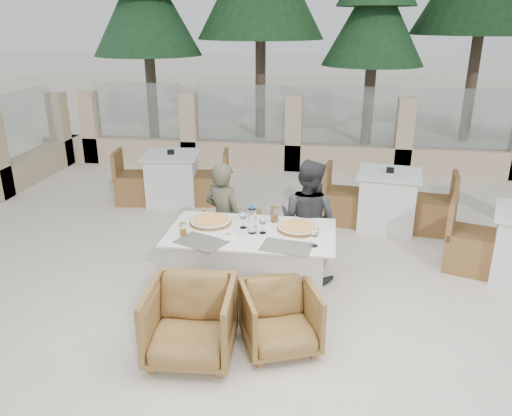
# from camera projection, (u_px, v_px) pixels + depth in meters

# --- Properties ---
(ground) EXTENTS (80.00, 80.00, 0.00)m
(ground) POSITION_uv_depth(u_px,v_px,m) (256.00, 299.00, 5.09)
(ground) COLOR beige
(ground) RESTS_ON ground
(sand_patch) EXTENTS (30.00, 16.00, 0.01)m
(sand_patch) POSITION_uv_depth(u_px,v_px,m) (312.00, 99.00, 18.05)
(sand_patch) COLOR beige
(sand_patch) RESTS_ON ground
(perimeter_wall_far) EXTENTS (10.00, 0.34, 1.60)m
(perimeter_wall_far) POSITION_uv_depth(u_px,v_px,m) (294.00, 128.00, 9.26)
(perimeter_wall_far) COLOR beige
(perimeter_wall_far) RESTS_ON ground
(pine_far_left) EXTENTS (2.42, 2.42, 5.50)m
(pine_far_left) POSITION_uv_depth(u_px,v_px,m) (146.00, 17.00, 11.08)
(pine_far_left) COLOR #1F4825
(pine_far_left) RESTS_ON ground
(pine_centre) EXTENTS (2.20, 2.20, 5.00)m
(pine_centre) POSITION_uv_depth(u_px,v_px,m) (374.00, 29.00, 10.67)
(pine_centre) COLOR #1F4A25
(pine_centre) RESTS_ON ground
(dining_table) EXTENTS (1.60, 0.90, 0.77)m
(dining_table) POSITION_uv_depth(u_px,v_px,m) (252.00, 267.00, 4.92)
(dining_table) COLOR silver
(dining_table) RESTS_ON ground
(placemat_near_left) EXTENTS (0.53, 0.45, 0.00)m
(placemat_near_left) POSITION_uv_depth(u_px,v_px,m) (201.00, 242.00, 4.56)
(placemat_near_left) COLOR #555249
(placemat_near_left) RESTS_ON dining_table
(placemat_near_right) EXTENTS (0.49, 0.37, 0.00)m
(placemat_near_right) POSITION_uv_depth(u_px,v_px,m) (287.00, 247.00, 4.46)
(placemat_near_right) COLOR #5F5B51
(placemat_near_right) RESTS_ON dining_table
(pizza_left) EXTENTS (0.46, 0.46, 0.05)m
(pizza_left) POSITION_uv_depth(u_px,v_px,m) (210.00, 221.00, 4.97)
(pizza_left) COLOR orange
(pizza_left) RESTS_ON dining_table
(pizza_right) EXTENTS (0.53, 0.53, 0.05)m
(pizza_right) POSITION_uv_depth(u_px,v_px,m) (298.00, 227.00, 4.81)
(pizza_right) COLOR orange
(pizza_right) RESTS_ON dining_table
(water_bottle) EXTENTS (0.11, 0.11, 0.29)m
(water_bottle) POSITION_uv_depth(u_px,v_px,m) (252.00, 219.00, 4.71)
(water_bottle) COLOR #ABC5E0
(water_bottle) RESTS_ON dining_table
(wine_glass_centre) EXTENTS (0.08, 0.08, 0.18)m
(wine_glass_centre) POSITION_uv_depth(u_px,v_px,m) (243.00, 219.00, 4.84)
(wine_glass_centre) COLOR silver
(wine_glass_centre) RESTS_ON dining_table
(wine_glass_near) EXTENTS (0.08, 0.08, 0.18)m
(wine_glass_near) POSITION_uv_depth(u_px,v_px,m) (263.00, 224.00, 4.71)
(wine_glass_near) COLOR white
(wine_glass_near) RESTS_ON dining_table
(wine_glass_corner) EXTENTS (0.08, 0.08, 0.18)m
(wine_glass_corner) POSITION_uv_depth(u_px,v_px,m) (315.00, 237.00, 4.44)
(wine_glass_corner) COLOR white
(wine_glass_corner) RESTS_ON dining_table
(beer_glass_left) EXTENTS (0.08, 0.08, 0.13)m
(beer_glass_left) POSITION_uv_depth(u_px,v_px,m) (183.00, 229.00, 4.68)
(beer_glass_left) COLOR orange
(beer_glass_left) RESTS_ON dining_table
(beer_glass_right) EXTENTS (0.09, 0.09, 0.15)m
(beer_glass_right) POSITION_uv_depth(u_px,v_px,m) (274.00, 215.00, 4.99)
(beer_glass_right) COLOR #BF6C1B
(beer_glass_right) RESTS_ON dining_table
(olive_dish) EXTENTS (0.12, 0.12, 0.04)m
(olive_dish) POSITION_uv_depth(u_px,v_px,m) (228.00, 236.00, 4.64)
(olive_dish) COLOR white
(olive_dish) RESTS_ON dining_table
(armchair_far_left) EXTENTS (0.81, 0.83, 0.64)m
(armchair_far_left) POSITION_uv_depth(u_px,v_px,m) (232.00, 244.00, 5.59)
(armchair_far_left) COLOR olive
(armchair_far_left) RESTS_ON ground
(armchair_far_right) EXTENTS (0.80, 0.82, 0.63)m
(armchair_far_right) POSITION_uv_depth(u_px,v_px,m) (293.00, 247.00, 5.51)
(armchair_far_right) COLOR olive
(armchair_far_right) RESTS_ON ground
(armchair_near_left) EXTENTS (0.75, 0.77, 0.66)m
(armchair_near_left) POSITION_uv_depth(u_px,v_px,m) (191.00, 322.00, 4.13)
(armchair_near_left) COLOR olive
(armchair_near_left) RESTS_ON ground
(armchair_near_right) EXTENTS (0.80, 0.81, 0.57)m
(armchair_near_right) POSITION_uv_depth(u_px,v_px,m) (280.00, 318.00, 4.26)
(armchair_near_right) COLOR olive
(armchair_near_right) RESTS_ON ground
(diner_left) EXTENTS (0.55, 0.47, 1.28)m
(diner_left) POSITION_uv_depth(u_px,v_px,m) (224.00, 219.00, 5.42)
(diner_left) COLOR #4B4C37
(diner_left) RESTS_ON ground
(diner_right) EXTENTS (0.80, 0.72, 1.34)m
(diner_right) POSITION_uv_depth(u_px,v_px,m) (308.00, 220.00, 5.32)
(diner_right) COLOR #333538
(diner_right) RESTS_ON ground
(bg_table_a) EXTENTS (1.74, 1.05, 0.77)m
(bg_table_a) POSITION_uv_depth(u_px,v_px,m) (172.00, 179.00, 7.69)
(bg_table_a) COLOR silver
(bg_table_a) RESTS_ON ground
(bg_table_b) EXTENTS (1.74, 1.04, 0.77)m
(bg_table_b) POSITION_uv_depth(u_px,v_px,m) (387.00, 200.00, 6.77)
(bg_table_b) COLOR white
(bg_table_b) RESTS_ON ground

